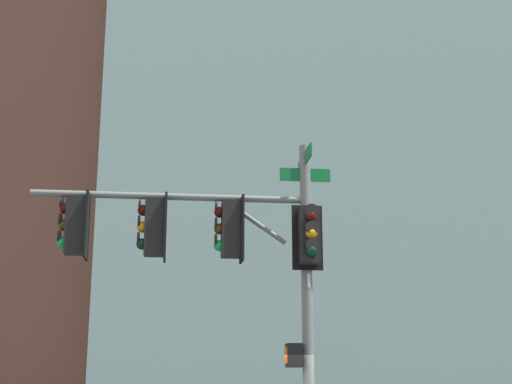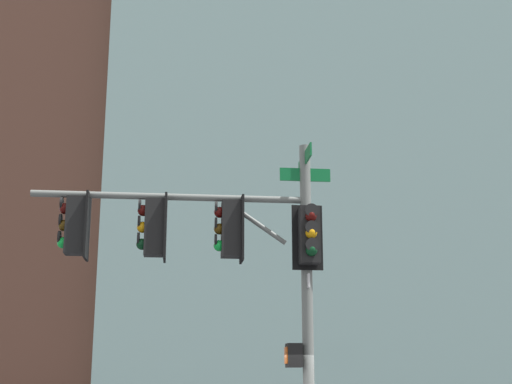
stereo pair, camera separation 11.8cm
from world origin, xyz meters
TOP-DOWN VIEW (x-y plane):
  - signal_pole_assembly at (-0.08, 1.29)m, footprint 1.86×5.15m
  - building_brick_nearside at (47.63, 1.31)m, footprint 24.93×21.70m
  - building_brick_midblock at (38.86, 17.54)m, footprint 17.89×15.72m
  - building_glass_tower at (41.55, -0.37)m, footprint 27.14×28.68m
  - building_brick_farside at (65.07, 9.88)m, footprint 19.99×18.80m

SIDE VIEW (x-z plane):
  - signal_pole_assembly at x=-0.08m, z-range 1.14..7.40m
  - building_brick_nearside at x=47.63m, z-range 0.00..40.16m
  - building_brick_midblock at x=38.86m, z-range 0.00..43.47m
  - building_brick_farside at x=65.07m, z-range 0.00..45.07m
  - building_glass_tower at x=41.55m, z-range 0.00..58.64m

